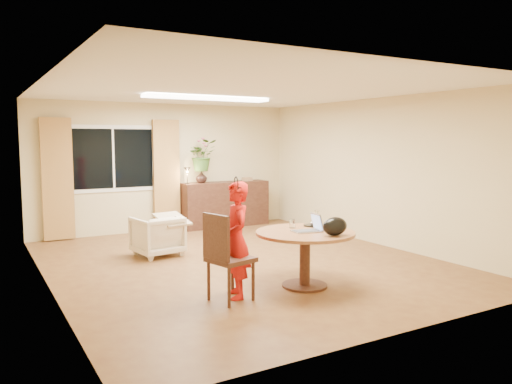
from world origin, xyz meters
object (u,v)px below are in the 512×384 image
Objects in this scene: child at (236,240)px; sideboard at (225,204)px; dining_chair at (231,257)px; armchair at (157,236)px; dining_table at (305,243)px.

child is 0.72× the size of sideboard.
dining_chair is 0.22m from child.
sideboard is (2.08, 4.46, -0.21)m from child.
armchair is 0.37× the size of sideboard.
child reaches higher than sideboard.
child is at bearing 20.74° from dining_chair.
dining_table reaches higher than armchair.
sideboard is (2.18, 1.92, 0.16)m from armchair.
dining_chair reaches higher than sideboard.
armchair is at bearing 76.31° from dining_chair.
dining_table is 0.96m from child.
sideboard reaches higher than armchair.
armchair is (-1.06, 2.60, -0.24)m from dining_table.
sideboard is at bearing -147.05° from armchair.
dining_table is 4.66m from sideboard.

